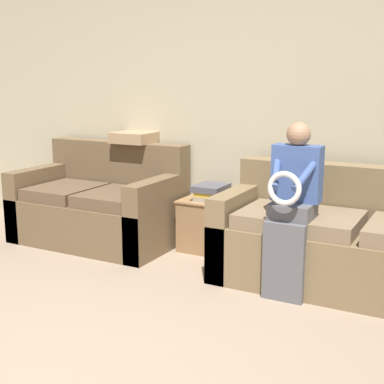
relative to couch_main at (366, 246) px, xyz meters
The scene contains 7 objects.
wall_back 1.58m from the couch_main, 154.70° to the left, with size 6.83×0.06×2.55m.
couch_main is the anchor object (origin of this frame).
couch_side 2.43m from the couch_main, behind, with size 1.49×0.89×0.91m.
child_left_seated 0.66m from the couch_main, 142.81° to the right, with size 0.34×0.37×1.21m.
side_shelf 1.42m from the couch_main, 168.56° to the left, with size 0.49×0.42×0.46m.
book_stack 1.43m from the couch_main, 168.47° to the left, with size 0.25×0.32×0.14m.
throw_pillow 2.34m from the couch_main, behind, with size 0.37×0.37×0.10m.
Camera 1 is at (1.76, -1.40, 1.50)m, focal length 50.00 mm.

